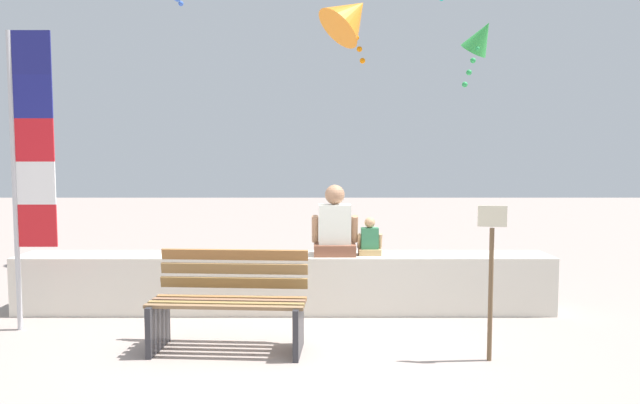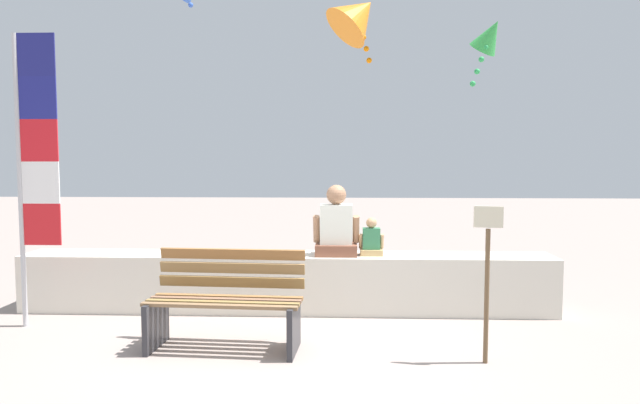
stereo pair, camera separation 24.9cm
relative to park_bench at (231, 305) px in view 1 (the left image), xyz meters
name	(u,v)px [view 1 (the left image)]	position (x,y,z in m)	size (l,w,h in m)	color
ground_plane	(278,346)	(0.43, 0.07, -0.40)	(40.00, 40.00, 0.00)	gray
seawall_ledge	(287,282)	(0.43, 1.32, -0.08)	(6.03, 0.59, 0.65)	silver
park_bench	(231,305)	(0.00, 0.00, 0.00)	(1.44, 0.69, 0.88)	olive
person_adult	(336,228)	(1.00, 1.30, 0.56)	(0.52, 0.38, 0.80)	brown
person_child	(371,240)	(1.39, 1.30, 0.41)	(0.28, 0.21, 0.43)	tan
flag_banner	(29,156)	(-2.09, 0.58, 1.37)	(0.43, 0.05, 3.00)	#B7B7BC
kite_green	(482,38)	(3.17, 3.36, 3.09)	(0.70, 0.71, 1.06)	green
kite_orange	(352,16)	(1.28, 3.52, 3.44)	(1.16, 1.05, 1.23)	orange
sign_post	(493,270)	(2.29, -0.31, 0.39)	(0.24, 0.07, 1.34)	brown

